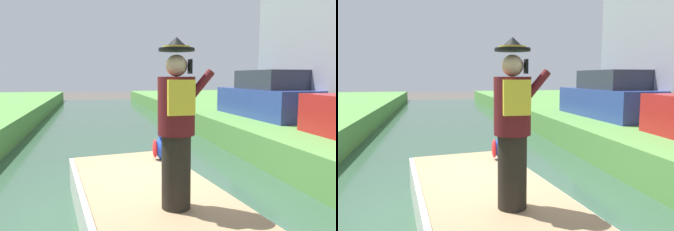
{
  "view_description": "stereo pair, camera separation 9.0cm",
  "coord_description": "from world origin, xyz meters",
  "views": [
    {
      "loc": [
        -0.75,
        -4.76,
        2.15
      ],
      "look_at": [
        0.31,
        -0.47,
        1.61
      ],
      "focal_mm": 34.17,
      "sensor_mm": 36.0,
      "label": 1
    },
    {
      "loc": [
        -0.67,
        -4.78,
        2.15
      ],
      "look_at": [
        0.31,
        -0.47,
        1.61
      ],
      "focal_mm": 34.17,
      "sensor_mm": 36.0,
      "label": 2
    }
  ],
  "objects": [
    {
      "name": "boat",
      "position": [
        0.0,
        -0.79,
        0.4
      ],
      "size": [
        2.28,
        4.38,
        0.61
      ],
      "color": "silver",
      "rests_on": "canal_water"
    },
    {
      "name": "ground_plane",
      "position": [
        0.0,
        0.0,
        0.0
      ],
      "size": [
        80.0,
        80.0,
        0.0
      ],
      "primitive_type": "plane",
      "color": "#4C4742"
    },
    {
      "name": "parrot_plush",
      "position": [
        0.47,
        0.54,
        0.95
      ],
      "size": [
        0.36,
        0.35,
        0.57
      ],
      "color": "blue",
      "rests_on": "boat"
    },
    {
      "name": "parked_car_blue",
      "position": [
        4.93,
        4.61,
        1.47
      ],
      "size": [
        1.84,
        4.06,
        1.5
      ],
      "color": "#2D4293",
      "rests_on": "grass_bank_far"
    },
    {
      "name": "canal_water",
      "position": [
        0.0,
        0.0,
        0.05
      ],
      "size": [
        5.8,
        48.0,
        0.1
      ],
      "primitive_type": "cube",
      "color": "#33513D",
      "rests_on": "ground"
    },
    {
      "name": "person_pirate",
      "position": [
        0.15,
        -1.5,
        1.64
      ],
      "size": [
        0.61,
        0.42,
        1.85
      ],
      "rotation": [
        0.0,
        0.0,
        0.16
      ],
      "color": "black",
      "rests_on": "boat"
    }
  ]
}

